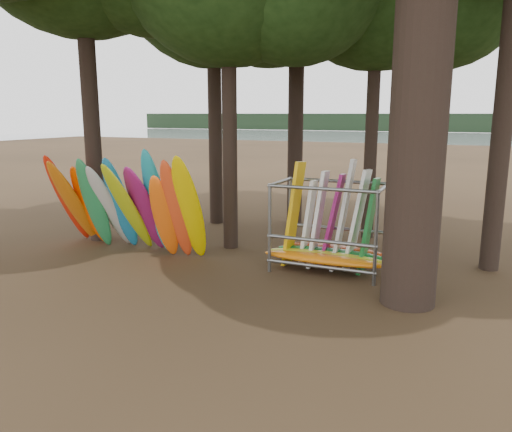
% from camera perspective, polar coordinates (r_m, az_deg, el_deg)
% --- Properties ---
extents(ground, '(120.00, 120.00, 0.00)m').
position_cam_1_polar(ground, '(12.15, -5.00, -7.61)').
color(ground, '#47331E').
rests_on(ground, ground).
extents(lake, '(160.00, 160.00, 0.00)m').
position_cam_1_polar(lake, '(70.37, 19.38, 7.73)').
color(lake, gray).
rests_on(lake, ground).
extents(far_shore, '(160.00, 4.00, 4.00)m').
position_cam_1_polar(far_shore, '(120.18, 21.46, 9.89)').
color(far_shore, black).
rests_on(far_shore, ground).
extents(kayak_row, '(5.25, 2.17, 3.20)m').
position_cam_1_polar(kayak_row, '(14.82, -14.58, 1.06)').
color(kayak_row, red).
rests_on(kayak_row, ground).
extents(storage_rack, '(3.15, 1.55, 2.91)m').
position_cam_1_polar(storage_rack, '(12.94, 8.33, -1.60)').
color(storage_rack, slate).
rests_on(storage_rack, ground).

